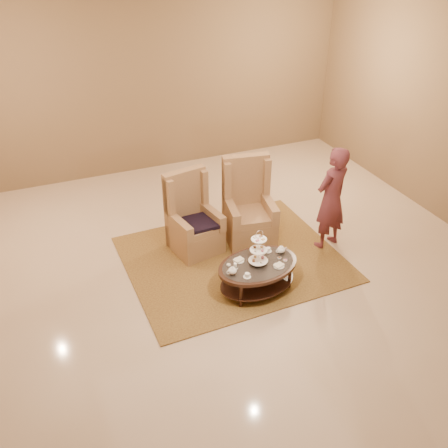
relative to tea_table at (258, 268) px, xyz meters
name	(u,v)px	position (x,y,z in m)	size (l,w,h in m)	color
ground	(229,276)	(-0.25, 0.42, -0.35)	(8.00, 8.00, 0.00)	beige
ceiling	(229,276)	(-0.25, 0.42, -0.35)	(8.00, 8.00, 0.02)	beige
wall_back	(147,83)	(-0.25, 4.42, 1.40)	(8.00, 0.04, 3.50)	olive
rug	(233,259)	(-0.03, 0.78, -0.34)	(3.18, 2.67, 0.02)	olive
tea_table	(258,268)	(0.00, 0.00, 0.00)	(1.26, 0.95, 0.97)	black
armchair_left	(192,224)	(-0.48, 1.31, 0.07)	(0.80, 0.82, 1.26)	#A5794D
armchair_right	(248,213)	(0.43, 1.24, 0.10)	(0.85, 0.87, 1.36)	#A5794D
person	(331,199)	(1.49, 0.58, 0.48)	(0.69, 0.55, 1.66)	brown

